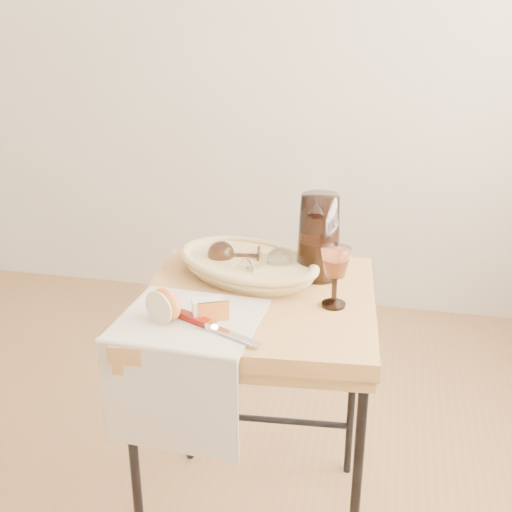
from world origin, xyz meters
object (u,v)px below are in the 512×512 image
(goblet_lying_a, at_px, (237,255))
(wine_goblet, at_px, (335,277))
(tea_towel, at_px, (189,320))
(apple_half, at_px, (165,305))
(goblet_lying_b, at_px, (266,264))
(side_table, at_px, (258,419))
(bread_basket, at_px, (248,266))
(pitcher, at_px, (319,236))
(table_knife, at_px, (214,326))

(goblet_lying_a, distance_m, wine_goblet, 0.32)
(tea_towel, height_order, goblet_lying_a, goblet_lying_a)
(wine_goblet, xyz_separation_m, apple_half, (-0.38, -0.17, -0.03))
(goblet_lying_b, xyz_separation_m, apple_half, (-0.18, -0.29, -0.00))
(goblet_lying_b, relative_size, apple_half, 1.32)
(side_table, bearing_deg, goblet_lying_b, 89.81)
(bread_basket, distance_m, pitcher, 0.21)
(goblet_lying_a, distance_m, table_knife, 0.35)
(goblet_lying_a, bearing_deg, table_knife, 88.64)
(bread_basket, distance_m, goblet_lying_a, 0.04)
(tea_towel, distance_m, pitcher, 0.43)
(pitcher, relative_size, wine_goblet, 1.75)
(tea_towel, bearing_deg, table_knife, -26.28)
(goblet_lying_b, bearing_deg, wine_goblet, -75.66)
(pitcher, bearing_deg, goblet_lying_b, -160.13)
(tea_towel, height_order, wine_goblet, wine_goblet)
(side_table, relative_size, pitcher, 2.78)
(table_knife, bearing_deg, wine_goblet, 62.60)
(goblet_lying_b, height_order, apple_half, apple_half)
(pitcher, distance_m, table_knife, 0.43)
(bread_basket, bearing_deg, apple_half, -88.53)
(apple_half, relative_size, table_knife, 0.37)
(tea_towel, height_order, apple_half, apple_half)
(bread_basket, distance_m, goblet_lying_b, 0.06)
(tea_towel, relative_size, pitcher, 1.21)
(goblet_lying_a, xyz_separation_m, apple_half, (-0.09, -0.33, -0.00))
(apple_half, bearing_deg, goblet_lying_b, 82.40)
(side_table, height_order, tea_towel, tea_towel)
(side_table, xyz_separation_m, goblet_lying_a, (-0.09, 0.14, 0.43))
(goblet_lying_a, xyz_separation_m, pitcher, (0.22, 0.02, 0.07))
(goblet_lying_a, bearing_deg, pitcher, 178.45)
(goblet_lying_b, xyz_separation_m, pitcher, (0.13, 0.06, 0.07))
(tea_towel, xyz_separation_m, table_knife, (0.07, -0.04, 0.01))
(goblet_lying_a, height_order, table_knife, goblet_lying_a)
(goblet_lying_a, bearing_deg, apple_half, 67.73)
(side_table, height_order, apple_half, apple_half)
(side_table, xyz_separation_m, tea_towel, (-0.13, -0.16, 0.38))
(apple_half, bearing_deg, goblet_lying_a, 98.90)
(goblet_lying_a, height_order, pitcher, pitcher)
(tea_towel, xyz_separation_m, apple_half, (-0.05, -0.02, 0.04))
(table_knife, bearing_deg, tea_towel, 176.43)
(goblet_lying_b, height_order, table_knife, goblet_lying_b)
(pitcher, relative_size, table_knife, 1.15)
(tea_towel, xyz_separation_m, goblet_lying_b, (0.13, 0.27, 0.05))
(side_table, bearing_deg, wine_goblet, -3.30)
(side_table, relative_size, goblet_lying_a, 6.09)
(side_table, relative_size, wine_goblet, 4.87)
(bread_basket, height_order, goblet_lying_a, goblet_lying_a)
(tea_towel, relative_size, goblet_lying_a, 2.64)
(tea_towel, distance_m, bread_basket, 0.30)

